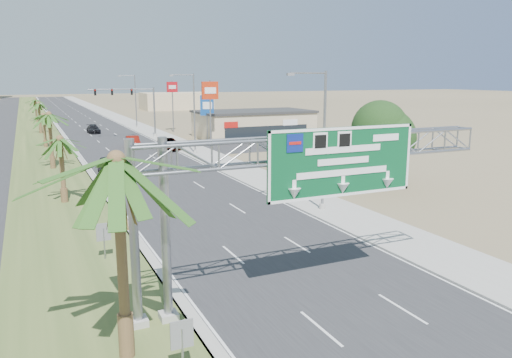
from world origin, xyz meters
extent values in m
cube|color=#28282B|center=(0.00, 110.00, 0.01)|extent=(12.00, 300.00, 0.02)
cube|color=#9E9B93|center=(8.50, 110.00, 0.05)|extent=(4.00, 300.00, 0.10)
cube|color=#3E5425|center=(-10.00, 110.00, 0.06)|extent=(7.00, 300.00, 0.12)
cylinder|color=gray|center=(-7.20, 10.00, 3.70)|extent=(0.36, 0.36, 7.40)
cylinder|color=gray|center=(-8.40, 10.00, 3.70)|extent=(0.36, 0.36, 7.40)
cube|color=#9E9B93|center=(-7.20, 10.00, 0.20)|extent=(0.70, 0.70, 0.40)
cube|color=#9E9B93|center=(-8.40, 10.00, 0.20)|extent=(0.70, 0.70, 0.40)
cube|color=#084C26|center=(0.50, 9.52, 6.00)|extent=(7.20, 0.12, 3.00)
cube|color=navy|center=(-1.90, 9.44, 6.95)|extent=(0.75, 0.03, 0.75)
cone|color=white|center=(0.50, 9.44, 4.85)|extent=(0.56, 0.56, 0.45)
cylinder|color=brown|center=(-9.20, 8.00, 3.50)|extent=(0.36, 0.36, 7.00)
cylinder|color=brown|center=(-9.20, 8.00, 0.84)|extent=(0.54, 0.54, 1.68)
cylinder|color=brown|center=(-9.50, 32.00, 2.50)|extent=(0.36, 0.36, 5.00)
cylinder|color=brown|center=(-9.50, 32.00, 0.60)|extent=(0.54, 0.54, 1.20)
cylinder|color=brown|center=(-9.50, 48.00, 2.90)|extent=(0.36, 0.36, 5.80)
cylinder|color=brown|center=(-9.50, 48.00, 0.70)|extent=(0.54, 0.54, 1.39)
cylinder|color=brown|center=(-9.50, 66.00, 2.25)|extent=(0.36, 0.36, 4.50)
cylinder|color=brown|center=(-9.50, 66.00, 0.54)|extent=(0.54, 0.54, 1.08)
cylinder|color=brown|center=(-9.50, 85.00, 2.60)|extent=(0.36, 0.36, 5.20)
cylinder|color=brown|center=(-9.50, 85.00, 0.62)|extent=(0.54, 0.54, 1.25)
cylinder|color=brown|center=(-9.50, 110.00, 2.40)|extent=(0.36, 0.36, 4.80)
cylinder|color=brown|center=(-9.50, 110.00, 0.58)|extent=(0.54, 0.54, 1.15)
cylinder|color=gray|center=(7.50, 22.00, 5.00)|extent=(0.20, 0.20, 10.00)
cylinder|color=gray|center=(6.10, 22.00, 9.85)|extent=(2.80, 0.12, 0.12)
cube|color=slate|center=(4.70, 22.00, 9.75)|extent=(0.50, 0.22, 0.18)
cylinder|color=#9E9B93|center=(7.50, 22.00, 0.25)|extent=(0.44, 0.44, 0.50)
cylinder|color=gray|center=(7.50, 52.00, 5.00)|extent=(0.20, 0.20, 10.00)
cylinder|color=gray|center=(6.10, 52.00, 9.85)|extent=(2.80, 0.12, 0.12)
cube|color=slate|center=(4.70, 52.00, 9.75)|extent=(0.50, 0.22, 0.18)
cylinder|color=#9E9B93|center=(7.50, 52.00, 0.25)|extent=(0.44, 0.44, 0.50)
cylinder|color=gray|center=(7.50, 88.00, 5.00)|extent=(0.20, 0.20, 10.00)
cylinder|color=gray|center=(6.10, 88.00, 9.85)|extent=(2.80, 0.12, 0.12)
cube|color=slate|center=(4.70, 88.00, 9.75)|extent=(0.50, 0.22, 0.18)
cylinder|color=#9E9B93|center=(7.50, 88.00, 0.25)|extent=(0.44, 0.44, 0.50)
cylinder|color=gray|center=(7.20, 72.00, 4.00)|extent=(0.28, 0.28, 8.00)
cylinder|color=gray|center=(2.20, 72.00, 7.70)|extent=(10.00, 0.18, 0.18)
cube|color=black|center=(3.70, 71.80, 7.30)|extent=(0.32, 0.18, 0.95)
cube|color=black|center=(0.70, 71.80, 7.30)|extent=(0.32, 0.18, 0.95)
cube|color=black|center=(-1.80, 71.80, 7.30)|extent=(0.32, 0.18, 0.95)
sphere|color=red|center=(3.70, 71.68, 7.60)|extent=(0.22, 0.22, 0.22)
imported|color=black|center=(7.20, 72.00, 7.00)|extent=(0.16, 0.16, 0.60)
cylinder|color=#9E9B93|center=(7.20, 72.00, 0.30)|extent=(0.56, 0.56, 0.60)
cube|color=tan|center=(22.00, 66.00, 2.00)|extent=(18.00, 10.00, 4.00)
cylinder|color=brown|center=(15.00, 26.00, 1.95)|extent=(0.44, 0.44, 3.90)
sphere|color=black|center=(15.00, 26.00, 4.55)|extent=(4.50, 4.50, 4.50)
cylinder|color=brown|center=(18.00, 30.00, 1.65)|extent=(0.44, 0.44, 3.30)
sphere|color=black|center=(18.00, 30.00, 3.85)|extent=(3.50, 3.50, 3.50)
cylinder|color=gray|center=(-7.80, 6.00, 0.90)|extent=(0.08, 0.08, 1.80)
cube|color=slate|center=(-7.80, 6.00, 1.60)|extent=(0.75, 0.06, 0.95)
cylinder|color=gray|center=(-8.50, 18.00, 0.90)|extent=(0.08, 0.08, 1.80)
cube|color=slate|center=(-8.50, 18.00, 1.60)|extent=(0.75, 0.06, 0.95)
cube|color=tan|center=(30.00, 140.00, 2.50)|extent=(20.00, 12.00, 5.00)
imported|color=black|center=(-4.58, 43.02, 0.85)|extent=(2.49, 5.16, 1.70)
imported|color=maroon|center=(1.50, 61.34, 0.79)|extent=(2.11, 4.92, 1.58)
imported|color=gray|center=(5.48, 57.06, 0.76)|extent=(2.90, 5.65, 1.53)
imported|color=black|center=(-1.18, 82.23, 0.69)|extent=(2.01, 4.81, 1.39)
cylinder|color=gray|center=(11.59, 57.58, 4.59)|extent=(0.20, 0.20, 9.17)
cube|color=red|center=(11.59, 57.58, 7.77)|extent=(2.42, 0.48, 2.40)
cube|color=white|center=(11.59, 57.40, 7.77)|extent=(1.68, 0.17, 0.84)
cylinder|color=gray|center=(13.00, 62.97, 3.56)|extent=(0.20, 0.20, 7.13)
cube|color=navy|center=(13.00, 62.97, 5.43)|extent=(1.94, 1.10, 3.00)
cube|color=white|center=(13.00, 62.79, 5.43)|extent=(1.29, 0.62, 1.05)
cylinder|color=gray|center=(12.04, 78.53, 4.48)|extent=(0.20, 0.20, 8.96)
cube|color=red|center=(12.04, 78.53, 7.86)|extent=(2.14, 1.14, 1.80)
cube|color=white|center=(12.04, 78.35, 7.86)|extent=(1.43, 0.64, 0.63)
camera|label=1|loc=(-11.71, -8.08, 9.56)|focal=35.00mm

